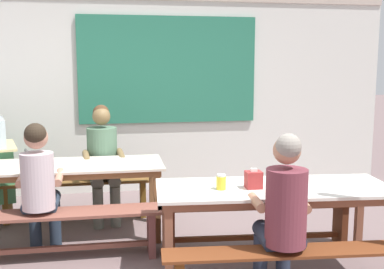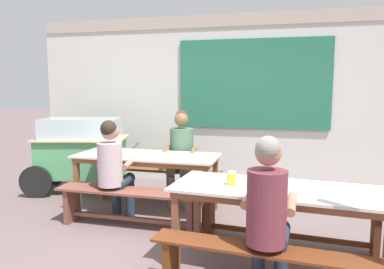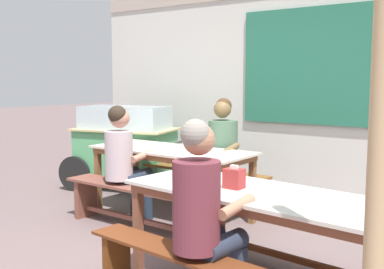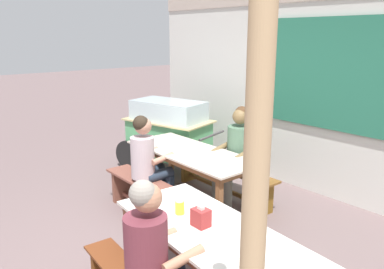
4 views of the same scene
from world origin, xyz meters
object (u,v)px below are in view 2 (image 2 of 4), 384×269
Objects in this scene: bench_far_front at (129,202)px; tissue_box at (262,179)px; person_near_front at (267,210)px; food_cart at (81,149)px; person_left_back_turned at (113,166)px; bench_near_back at (287,216)px; dining_table_near at (283,196)px; condiment_jar at (231,178)px; bench_far_back at (162,178)px; person_center_facing at (181,151)px; soup_bowl at (132,151)px; dining_table_far at (147,160)px.

tissue_box is at bearing -22.49° from bench_far_front.
food_cart is at bearing 141.76° from person_near_front.
bench_near_back is at bearing -3.83° from person_left_back_turned.
person_near_front reaches higher than dining_table_near.
person_left_back_turned is at bearing -45.60° from food_cart.
food_cart is at bearing 147.19° from tissue_box.
dining_table_near is at bearing 1.20° from condiment_jar.
bench_far_back is at bearing 76.91° from person_left_back_turned.
dining_table_near is 2.42m from bench_far_back.
tissue_box is (1.73, -0.70, 0.12)m from person_left_back_turned.
bench_near_back is 1.49× the size of person_near_front.
person_center_facing reaches higher than condiment_jar.
person_center_facing reaches higher than soup_bowl.
tissue_box is at bearing 98.62° from person_near_front.
person_near_front is (-0.11, -0.48, 0.03)m from dining_table_near.
person_center_facing reaches higher than tissue_box.
person_center_facing is (1.63, -0.15, 0.06)m from food_cart.
person_near_front is 7.87× the size of tissue_box.
person_center_facing reaches higher than person_near_front.
person_center_facing reaches higher than bench_far_front.
tissue_box is (-0.18, -0.02, 0.14)m from dining_table_near.
bench_near_back is 1.83m from person_center_facing.
bench_near_back is at bearing 48.93° from condiment_jar.
soup_bowl is at bearing -26.58° from food_cart.
bench_near_back is at bearing -1.64° from bench_far_front.
bench_far_front is 14.30× the size of condiment_jar.
soup_bowl reaches higher than bench_near_back.
dining_table_near is 1.13× the size of bench_far_front.
condiment_jar is at bearing -35.25° from food_cart.
bench_far_front and bench_near_back have the same top height.
condiment_jar is at bearing -43.43° from dining_table_far.
tissue_box is 0.97× the size of soup_bowl.
soup_bowl reaches higher than bench_far_front.
person_left_back_turned is 0.58m from soup_bowl.
person_center_facing reaches higher than person_left_back_turned.
bench_far_front is at bearing 178.36° from bench_near_back.
bench_far_front is 1.37× the size of person_near_front.
tissue_box is at bearing -174.19° from dining_table_near.
bench_far_front is at bearing -42.24° from food_cart.
person_left_back_turned is 10.14× the size of condiment_jar.
bench_near_back is (1.72, -1.16, 0.00)m from bench_far_back.
soup_bowl is at bearing 143.69° from tissue_box.
soup_bowl is at bearing 136.15° from person_near_front.
bench_far_back and bench_far_front have the same top height.
person_near_front is (1.56, -2.19, 0.40)m from bench_far_back.
person_center_facing is (0.32, 1.04, 0.41)m from bench_far_front.
person_left_back_turned reaches higher than soup_bowl.
person_near_front is at bearing -81.38° from tissue_box.
tissue_box is (1.49, -1.73, 0.52)m from bench_far_back.
condiment_jar is (0.93, -1.65, 0.09)m from person_center_facing.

